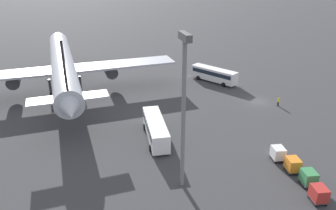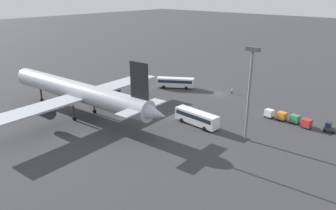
# 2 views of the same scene
# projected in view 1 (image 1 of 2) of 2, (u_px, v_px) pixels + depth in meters

# --- Properties ---
(ground_plane) EXTENTS (600.00, 600.00, 0.00)m
(ground_plane) POSITION_uv_depth(u_px,v_px,m) (258.00, 102.00, 65.80)
(ground_plane) COLOR #38383A
(airplane) EXTENTS (54.22, 47.17, 15.92)m
(airplane) POSITION_uv_depth(u_px,v_px,m) (63.00, 65.00, 68.23)
(airplane) COLOR #B2B7C1
(airplane) RESTS_ON ground
(shuttle_bus_near) EXTENTS (10.96, 8.37, 3.21)m
(shuttle_bus_near) POSITION_uv_depth(u_px,v_px,m) (214.00, 74.00, 75.84)
(shuttle_bus_near) COLOR white
(shuttle_bus_near) RESTS_ON ground
(shuttle_bus_far) EXTENTS (11.25, 3.57, 3.26)m
(shuttle_bus_far) POSITION_uv_depth(u_px,v_px,m) (156.00, 128.00, 51.14)
(shuttle_bus_far) COLOR white
(shuttle_bus_far) RESTS_ON ground
(worker_person) EXTENTS (0.38, 0.38, 1.74)m
(worker_person) POSITION_uv_depth(u_px,v_px,m) (278.00, 102.00, 63.47)
(worker_person) COLOR #1E1E2D
(worker_person) RESTS_ON ground
(cargo_cart_red) EXTENTS (2.22, 1.95, 2.06)m
(cargo_cart_red) POSITION_uv_depth(u_px,v_px,m) (319.00, 194.00, 37.87)
(cargo_cart_red) COLOR #38383D
(cargo_cart_red) RESTS_ON ground
(cargo_cart_green) EXTENTS (2.22, 1.95, 2.06)m
(cargo_cart_green) POSITION_uv_depth(u_px,v_px,m) (309.00, 177.00, 40.72)
(cargo_cart_green) COLOR #38383D
(cargo_cart_green) RESTS_ON ground
(cargo_cart_orange) EXTENTS (2.22, 1.95, 2.06)m
(cargo_cart_orange) POSITION_uv_depth(u_px,v_px,m) (293.00, 164.00, 43.32)
(cargo_cart_orange) COLOR #38383D
(cargo_cart_orange) RESTS_ON ground
(cargo_cart_white) EXTENTS (2.22, 1.95, 2.06)m
(cargo_cart_white) POSITION_uv_depth(u_px,v_px,m) (278.00, 153.00, 45.89)
(cargo_cart_white) COLOR #38383D
(cargo_cart_white) RESTS_ON ground
(light_pole) EXTENTS (2.80, 0.70, 19.10)m
(light_pole) POSITION_uv_depth(u_px,v_px,m) (184.00, 100.00, 36.66)
(light_pole) COLOR slate
(light_pole) RESTS_ON ground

